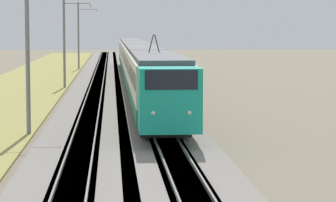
# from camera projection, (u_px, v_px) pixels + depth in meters

# --- Properties ---
(ballast_main) EXTENTS (240.00, 4.40, 0.30)m
(ballast_main) POSITION_uv_depth(u_px,v_px,m) (91.00, 110.00, 52.42)
(ballast_main) COLOR gray
(ballast_main) RESTS_ON ground
(ballast_adjacent) EXTENTS (240.00, 4.40, 0.30)m
(ballast_adjacent) POSITION_uv_depth(u_px,v_px,m) (150.00, 109.00, 52.69)
(ballast_adjacent) COLOR gray
(ballast_adjacent) RESTS_ON ground
(track_main) EXTENTS (240.00, 1.57, 0.45)m
(track_main) POSITION_uv_depth(u_px,v_px,m) (91.00, 110.00, 52.42)
(track_main) COLOR #4C4238
(track_main) RESTS_ON ground
(track_adjacent) EXTENTS (240.00, 1.57, 0.45)m
(track_adjacent) POSITION_uv_depth(u_px,v_px,m) (150.00, 109.00, 52.69)
(track_adjacent) COLOR #4C4238
(track_adjacent) RESTS_ON ground
(passenger_train) EXTENTS (79.85, 2.84, 5.15)m
(passenger_train) POSITION_uv_depth(u_px,v_px,m) (139.00, 62.00, 73.65)
(passenger_train) COLOR #19A88E
(passenger_train) RESTS_ON ground
(catenary_mast_mid) EXTENTS (0.22, 2.56, 8.37)m
(catenary_mast_mid) POSITION_uv_depth(u_px,v_px,m) (29.00, 52.00, 40.47)
(catenary_mast_mid) COLOR slate
(catenary_mast_mid) RESTS_ON ground
(catenary_mast_far) EXTENTS (0.22, 2.56, 8.65)m
(catenary_mast_far) POSITION_uv_depth(u_px,v_px,m) (65.00, 40.00, 72.10)
(catenary_mast_far) COLOR slate
(catenary_mast_far) RESTS_ON ground
(catenary_mast_distant) EXTENTS (0.22, 2.56, 8.85)m
(catenary_mast_distant) POSITION_uv_depth(u_px,v_px,m) (79.00, 35.00, 103.74)
(catenary_mast_distant) COLOR slate
(catenary_mast_distant) RESTS_ON ground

